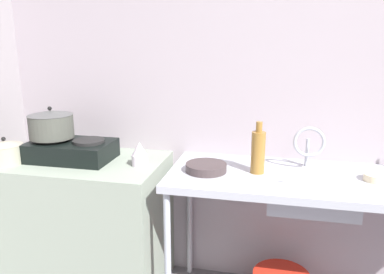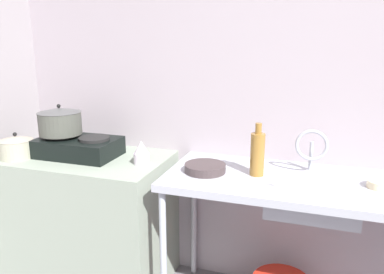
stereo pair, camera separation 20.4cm
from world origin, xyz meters
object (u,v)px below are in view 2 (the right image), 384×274
(bottle_by_sink, at_px, (257,153))
(sink_basin, at_px, (312,197))
(faucet, at_px, (312,146))
(frying_pan, at_px, (205,168))
(pot_beside_stove, at_px, (16,147))
(small_bowl_on_drainboard, at_px, (381,184))
(stove, at_px, (78,146))
(percolator, at_px, (141,153))
(pot_on_left_burner, at_px, (60,121))

(bottle_by_sink, bearing_deg, sink_basin, -1.65)
(faucet, height_order, frying_pan, faucet)
(pot_beside_stove, bearing_deg, small_bowl_on_drainboard, 4.42)
(stove, relative_size, sink_basin, 1.09)
(percolator, distance_m, faucet, 0.93)
(percolator, bearing_deg, pot_on_left_burner, 177.99)
(pot_beside_stove, relative_size, bottle_by_sink, 0.73)
(faucet, bearing_deg, small_bowl_on_drainboard, -17.22)
(sink_basin, distance_m, faucet, 0.26)
(sink_basin, xyz_separation_m, frying_pan, (-0.56, -0.03, 0.11))
(stove, distance_m, bottle_by_sink, 1.09)
(percolator, height_order, sink_basin, percolator)
(sink_basin, distance_m, bottle_by_sink, 0.35)
(small_bowl_on_drainboard, height_order, bottle_by_sink, bottle_by_sink)
(stove, xyz_separation_m, percolator, (0.44, -0.02, 0.01))
(pot_beside_stove, height_order, percolator, pot_beside_stove)
(sink_basin, height_order, faucet, faucet)
(sink_basin, height_order, bottle_by_sink, bottle_by_sink)
(pot_beside_stove, relative_size, faucet, 0.83)
(stove, distance_m, pot_beside_stove, 0.36)
(small_bowl_on_drainboard, bearing_deg, pot_beside_stove, -175.58)
(frying_pan, xyz_separation_m, small_bowl_on_drainboard, (0.87, 0.04, -0.00))
(pot_on_left_burner, height_order, percolator, pot_on_left_burner)
(percolator, distance_m, sink_basin, 0.95)
(faucet, xyz_separation_m, small_bowl_on_drainboard, (0.33, -0.10, -0.13))
(faucet, bearing_deg, pot_beside_stove, -171.29)
(stove, height_order, faucet, faucet)
(pot_beside_stove, xyz_separation_m, frying_pan, (1.15, 0.11, -0.05))
(stove, bearing_deg, pot_on_left_burner, -180.00)
(sink_basin, xyz_separation_m, bottle_by_sink, (-0.29, 0.01, 0.20))
(pot_on_left_burner, xyz_separation_m, pot_beside_stove, (-0.22, -0.15, -0.14))
(small_bowl_on_drainboard, xyz_separation_m, bottle_by_sink, (-0.59, -0.01, 0.10))
(pot_beside_stove, bearing_deg, bottle_by_sink, 6.00)
(pot_on_left_burner, bearing_deg, faucet, 4.32)
(percolator, relative_size, small_bowl_on_drainboard, 1.06)
(stove, bearing_deg, faucet, 4.69)
(stove, height_order, pot_on_left_burner, pot_on_left_burner)
(pot_beside_stove, xyz_separation_m, percolator, (0.77, 0.13, -0.00))
(sink_basin, xyz_separation_m, faucet, (-0.02, 0.12, 0.23))
(percolator, relative_size, bottle_by_sink, 0.49)
(pot_on_left_burner, bearing_deg, small_bowl_on_drainboard, 0.28)
(pot_beside_stove, xyz_separation_m, small_bowl_on_drainboard, (2.02, 0.16, -0.05))
(frying_pan, bearing_deg, small_bowl_on_drainboard, 2.91)
(percolator, distance_m, bottle_by_sink, 0.66)
(stove, bearing_deg, percolator, -2.55)
(percolator, relative_size, faucet, 0.56)
(sink_basin, relative_size, small_bowl_on_drainboard, 3.53)
(bottle_by_sink, bearing_deg, pot_beside_stove, -174.00)
(percolator, distance_m, frying_pan, 0.39)
(pot_on_left_burner, distance_m, frying_pan, 0.96)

